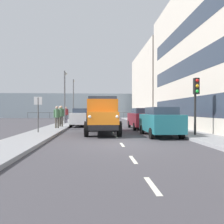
{
  "coord_description": "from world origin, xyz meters",
  "views": [
    {
      "loc": [
        1.12,
        9.95,
        1.53
      ],
      "look_at": [
        -0.04,
        -6.95,
        1.41
      ],
      "focal_mm": 35.14,
      "sensor_mm": 36.0,
      "label": 1
    }
  ],
  "objects_px": {
    "truck_vintage_orange": "(102,116)",
    "lamp_post_promenade": "(65,92)",
    "car_maroon_kerbside_1": "(142,118)",
    "car_black_oppositeside_1": "(85,116)",
    "pedestrian_near_railing": "(60,114)",
    "lamp_post_far": "(73,95)",
    "pedestrian_couple_a": "(61,114)",
    "traffic_light_near": "(196,94)",
    "pedestrian_with_bag": "(57,115)",
    "car_teal_kerbside_near": "(160,121)",
    "pedestrian_by_lamp": "(66,113)",
    "car_white_oppositeside_0": "(81,117)",
    "street_sign": "(38,108)"
  },
  "relations": [
    {
      "from": "pedestrian_with_bag",
      "to": "pedestrian_by_lamp",
      "type": "distance_m",
      "value": 7.59
    },
    {
      "from": "car_white_oppositeside_0",
      "to": "pedestrian_near_railing",
      "type": "bearing_deg",
      "value": -23.68
    },
    {
      "from": "pedestrian_with_bag",
      "to": "traffic_light_near",
      "type": "xyz_separation_m",
      "value": [
        -8.71,
        5.52,
        1.31
      ]
    },
    {
      "from": "car_teal_kerbside_near",
      "to": "lamp_post_promenade",
      "type": "distance_m",
      "value": 13.62
    },
    {
      "from": "car_maroon_kerbside_1",
      "to": "car_black_oppositeside_1",
      "type": "xyz_separation_m",
      "value": [
        5.22,
        -9.29,
        0.0
      ]
    },
    {
      "from": "car_teal_kerbside_near",
      "to": "lamp_post_promenade",
      "type": "xyz_separation_m",
      "value": [
        7.19,
        -11.26,
        2.67
      ]
    },
    {
      "from": "pedestrian_couple_a",
      "to": "traffic_light_near",
      "type": "relative_size",
      "value": 0.56
    },
    {
      "from": "lamp_post_promenade",
      "to": "lamp_post_far",
      "type": "xyz_separation_m",
      "value": [
        0.21,
        -10.71,
        0.31
      ]
    },
    {
      "from": "car_teal_kerbside_near",
      "to": "lamp_post_far",
      "type": "distance_m",
      "value": 23.37
    },
    {
      "from": "car_maroon_kerbside_1",
      "to": "pedestrian_with_bag",
      "type": "height_order",
      "value": "pedestrian_with_bag"
    },
    {
      "from": "car_black_oppositeside_1",
      "to": "pedestrian_near_railing",
      "type": "bearing_deg",
      "value": 66.59
    },
    {
      "from": "car_maroon_kerbside_1",
      "to": "pedestrian_near_railing",
      "type": "height_order",
      "value": "pedestrian_near_railing"
    },
    {
      "from": "pedestrian_couple_a",
      "to": "pedestrian_by_lamp",
      "type": "height_order",
      "value": "pedestrian_by_lamp"
    },
    {
      "from": "pedestrian_couple_a",
      "to": "pedestrian_near_railing",
      "type": "relative_size",
      "value": 0.99
    },
    {
      "from": "pedestrian_couple_a",
      "to": "street_sign",
      "type": "xyz_separation_m",
      "value": [
        0.65,
        4.95,
        0.47
      ]
    },
    {
      "from": "pedestrian_couple_a",
      "to": "pedestrian_near_railing",
      "type": "distance_m",
      "value": 3.06
    },
    {
      "from": "car_black_oppositeside_1",
      "to": "pedestrian_near_railing",
      "type": "height_order",
      "value": "pedestrian_near_railing"
    },
    {
      "from": "truck_vintage_orange",
      "to": "car_teal_kerbside_near",
      "type": "xyz_separation_m",
      "value": [
        -3.38,
        1.45,
        -0.28
      ]
    },
    {
      "from": "truck_vintage_orange",
      "to": "lamp_post_promenade",
      "type": "xyz_separation_m",
      "value": [
        3.81,
        -9.8,
        2.39
      ]
    },
    {
      "from": "car_white_oppositeside_0",
      "to": "car_black_oppositeside_1",
      "type": "height_order",
      "value": "same"
    },
    {
      "from": "lamp_post_far",
      "to": "truck_vintage_orange",
      "type": "bearing_deg",
      "value": 101.09
    },
    {
      "from": "lamp_post_far",
      "to": "pedestrian_near_railing",
      "type": "bearing_deg",
      "value": 89.97
    },
    {
      "from": "pedestrian_couple_a",
      "to": "lamp_post_promenade",
      "type": "bearing_deg",
      "value": -85.51
    },
    {
      "from": "lamp_post_promenade",
      "to": "street_sign",
      "type": "xyz_separation_m",
      "value": [
        0.27,
        9.78,
        -1.88
      ]
    },
    {
      "from": "car_white_oppositeside_0",
      "to": "pedestrian_near_railing",
      "type": "xyz_separation_m",
      "value": [
        2.19,
        -0.96,
        0.32
      ]
    },
    {
      "from": "truck_vintage_orange",
      "to": "pedestrian_with_bag",
      "type": "bearing_deg",
      "value": -43.69
    },
    {
      "from": "truck_vintage_orange",
      "to": "pedestrian_couple_a",
      "type": "distance_m",
      "value": 6.04
    },
    {
      "from": "street_sign",
      "to": "car_maroon_kerbside_1",
      "type": "bearing_deg",
      "value": -153.55
    },
    {
      "from": "street_sign",
      "to": "car_teal_kerbside_near",
      "type": "bearing_deg",
      "value": 168.84
    },
    {
      "from": "lamp_post_promenade",
      "to": "lamp_post_far",
      "type": "bearing_deg",
      "value": -88.87
    },
    {
      "from": "lamp_post_far",
      "to": "traffic_light_near",
      "type": "bearing_deg",
      "value": 112.15
    },
    {
      "from": "pedestrian_with_bag",
      "to": "pedestrian_near_railing",
      "type": "xyz_separation_m",
      "value": [
        0.53,
        -4.63,
        0.06
      ]
    },
    {
      "from": "lamp_post_far",
      "to": "pedestrian_by_lamp",
      "type": "bearing_deg",
      "value": 91.05
    },
    {
      "from": "truck_vintage_orange",
      "to": "lamp_post_promenade",
      "type": "height_order",
      "value": "lamp_post_promenade"
    },
    {
      "from": "pedestrian_with_bag",
      "to": "lamp_post_promenade",
      "type": "height_order",
      "value": "lamp_post_promenade"
    },
    {
      "from": "pedestrian_by_lamp",
      "to": "street_sign",
      "type": "distance_m",
      "value": 10.91
    },
    {
      "from": "car_maroon_kerbside_1",
      "to": "traffic_light_near",
      "type": "bearing_deg",
      "value": 107.22
    },
    {
      "from": "pedestrian_near_railing",
      "to": "lamp_post_promenade",
      "type": "distance_m",
      "value": 2.99
    },
    {
      "from": "car_white_oppositeside_0",
      "to": "car_teal_kerbside_near",
      "type": "bearing_deg",
      "value": 121.68
    },
    {
      "from": "pedestrian_couple_a",
      "to": "truck_vintage_orange",
      "type": "bearing_deg",
      "value": 124.62
    },
    {
      "from": "truck_vintage_orange",
      "to": "street_sign",
      "type": "height_order",
      "value": "truck_vintage_orange"
    },
    {
      "from": "car_black_oppositeside_1",
      "to": "pedestrian_near_railing",
      "type": "relative_size",
      "value": 2.53
    },
    {
      "from": "car_black_oppositeside_1",
      "to": "street_sign",
      "type": "height_order",
      "value": "street_sign"
    },
    {
      "from": "car_white_oppositeside_0",
      "to": "lamp_post_far",
      "type": "relative_size",
      "value": 0.66
    },
    {
      "from": "car_teal_kerbside_near",
      "to": "car_black_oppositeside_1",
      "type": "distance_m",
      "value": 15.39
    },
    {
      "from": "pedestrian_near_railing",
      "to": "lamp_post_far",
      "type": "distance_m",
      "value": 12.82
    },
    {
      "from": "lamp_post_far",
      "to": "car_black_oppositeside_1",
      "type": "bearing_deg",
      "value": 106.26
    },
    {
      "from": "lamp_post_promenade",
      "to": "lamp_post_far",
      "type": "relative_size",
      "value": 0.9
    },
    {
      "from": "car_teal_kerbside_near",
      "to": "lamp_post_far",
      "type": "height_order",
      "value": "lamp_post_far"
    },
    {
      "from": "car_teal_kerbside_near",
      "to": "pedestrian_near_railing",
      "type": "height_order",
      "value": "pedestrian_near_railing"
    }
  ]
}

